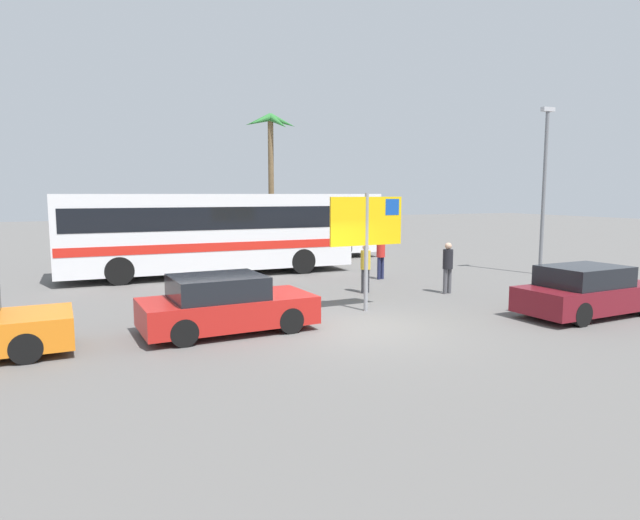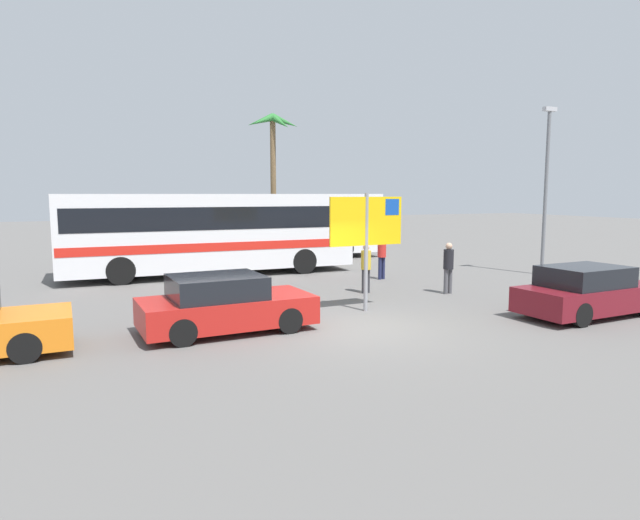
# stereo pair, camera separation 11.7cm
# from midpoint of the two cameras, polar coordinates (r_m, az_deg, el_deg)

# --- Properties ---
(ground) EXTENTS (120.00, 120.00, 0.00)m
(ground) POSITION_cam_midpoint_polar(r_m,az_deg,el_deg) (12.90, 3.65, -7.30)
(ground) COLOR #605E5B
(bus_front_coach) EXTENTS (11.14, 2.57, 3.17)m
(bus_front_coach) POSITION_cam_midpoint_polar(r_m,az_deg,el_deg) (21.67, -11.66, 3.14)
(bus_front_coach) COLOR white
(bus_front_coach) RESTS_ON ground
(bus_rear_coach) EXTENTS (11.14, 2.57, 3.17)m
(bus_rear_coach) POSITION_cam_midpoint_polar(r_m,az_deg,el_deg) (26.34, -5.69, 3.90)
(bus_rear_coach) COLOR white
(bus_rear_coach) RESTS_ON ground
(ferry_sign) EXTENTS (2.20, 0.18, 3.20)m
(ferry_sign) POSITION_cam_midpoint_polar(r_m,az_deg,el_deg) (14.64, 4.85, 3.61)
(ferry_sign) COLOR gray
(ferry_sign) RESTS_ON ground
(car_maroon) EXTENTS (4.13, 1.89, 1.32)m
(car_maroon) POSITION_cam_midpoint_polar(r_m,az_deg,el_deg) (15.79, 26.13, -3.02)
(car_maroon) COLOR maroon
(car_maroon) RESTS_ON ground
(car_red) EXTENTS (4.02, 2.08, 1.32)m
(car_red) POSITION_cam_midpoint_polar(r_m,az_deg,el_deg) (12.75, -10.21, -4.64)
(car_red) COLOR red
(car_red) RESTS_ON ground
(pedestrian_near_sign) EXTENTS (0.32, 0.32, 1.58)m
(pedestrian_near_sign) POSITION_cam_midpoint_polar(r_m,az_deg,el_deg) (17.44, 4.62, -0.47)
(pedestrian_near_sign) COLOR #2D2D33
(pedestrian_near_sign) RESTS_ON ground
(pedestrian_crossing_lot) EXTENTS (0.32, 0.32, 1.72)m
(pedestrian_crossing_lot) POSITION_cam_midpoint_polar(r_m,az_deg,el_deg) (20.32, 6.25, 0.82)
(pedestrian_crossing_lot) COLOR #1E2347
(pedestrian_crossing_lot) RESTS_ON ground
(pedestrian_by_bus) EXTENTS (0.32, 0.32, 1.64)m
(pedestrian_by_bus) POSITION_cam_midpoint_polar(r_m,az_deg,el_deg) (17.74, 13.10, -0.39)
(pedestrian_by_bus) COLOR #4C4C51
(pedestrian_by_bus) RESTS_ON ground
(lamp_post_left_side) EXTENTS (0.56, 0.20, 6.48)m
(lamp_post_left_side) POSITION_cam_midpoint_polar(r_m,az_deg,el_deg) (23.03, 22.37, 7.40)
(lamp_post_left_side) COLOR slate
(lamp_post_left_side) RESTS_ON ground
(palm_tree_seaside) EXTENTS (2.96, 2.85, 7.73)m
(palm_tree_seaside) POSITION_cam_midpoint_polar(r_m,az_deg,el_deg) (31.81, -5.34, 12.07)
(palm_tree_seaside) COLOR brown
(palm_tree_seaside) RESTS_ON ground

